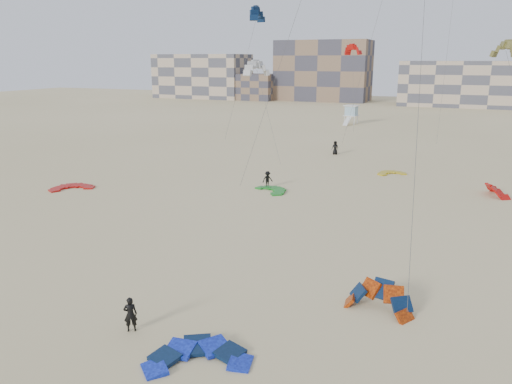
% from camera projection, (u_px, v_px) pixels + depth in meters
% --- Properties ---
extents(ground, '(320.00, 320.00, 0.00)m').
position_uv_depth(ground, '(198.00, 315.00, 25.06)').
color(ground, beige).
rests_on(ground, ground).
extents(kite_ground_blue, '(5.71, 5.80, 1.37)m').
position_uv_depth(kite_ground_blue, '(198.00, 361.00, 21.21)').
color(kite_ground_blue, '#1A3DF0').
rests_on(kite_ground_blue, ground).
extents(kite_ground_orange, '(4.10, 4.09, 3.49)m').
position_uv_depth(kite_ground_orange, '(378.00, 310.00, 25.53)').
color(kite_ground_orange, '#E84E08').
rests_on(kite_ground_orange, ground).
extents(kite_ground_red, '(5.49, 5.50, 0.65)m').
position_uv_depth(kite_ground_red, '(72.00, 189.00, 49.47)').
color(kite_ground_red, '#C30008').
rests_on(kite_ground_red, ground).
extents(kite_ground_green, '(4.72, 4.76, 0.61)m').
position_uv_depth(kite_ground_green, '(272.00, 191.00, 48.53)').
color(kite_ground_green, '#1C882A').
rests_on(kite_ground_green, ground).
extents(kite_ground_red_far, '(4.00, 3.90, 3.12)m').
position_uv_depth(kite_ground_red_far, '(497.00, 196.00, 46.97)').
color(kite_ground_red_far, '#C30008').
rests_on(kite_ground_red_far, ground).
extents(kite_ground_yellow, '(4.12, 4.17, 0.55)m').
position_uv_depth(kite_ground_yellow, '(391.00, 174.00, 55.73)').
color(kite_ground_yellow, gold).
rests_on(kite_ground_yellow, ground).
extents(kitesurfer_main, '(0.75, 0.69, 1.72)m').
position_uv_depth(kitesurfer_main, '(130.00, 314.00, 23.36)').
color(kitesurfer_main, black).
rests_on(kitesurfer_main, ground).
extents(kitesurfer_c, '(1.20, 1.20, 1.67)m').
position_uv_depth(kitesurfer_c, '(268.00, 179.00, 49.71)').
color(kitesurfer_c, black).
rests_on(kitesurfer_c, ground).
extents(kitesurfer_e, '(0.89, 0.59, 1.81)m').
position_uv_depth(kitesurfer_e, '(335.00, 148.00, 67.08)').
color(kitesurfer_e, black).
rests_on(kitesurfer_e, ground).
extents(kite_fly_grey, '(7.87, 8.55, 11.50)m').
position_uv_depth(kite_fly_grey, '(257.00, 70.00, 61.22)').
color(kite_fly_grey, silver).
rests_on(kite_fly_grey, ground).
extents(kite_fly_olive, '(6.12, 6.59, 13.49)m').
position_uv_depth(kite_fly_olive, '(506.00, 50.00, 48.71)').
color(kite_fly_olive, brown).
rests_on(kite_fly_olive, ground).
extents(kite_fly_navy, '(5.07, 7.49, 18.90)m').
position_uv_depth(kite_fly_navy, '(257.00, 16.00, 72.65)').
color(kite_fly_navy, '#0A1D43').
rests_on(kite_fly_navy, ground).
extents(kite_fly_red, '(4.37, 4.39, 13.94)m').
position_uv_depth(kite_fly_red, '(353.00, 51.00, 76.41)').
color(kite_fly_red, '#C30008').
rests_on(kite_fly_red, ground).
extents(lifeguard_tower_far, '(2.89, 5.20, 3.69)m').
position_uv_depth(lifeguard_tower_far, '(351.00, 115.00, 98.30)').
color(lifeguard_tower_far, white).
rests_on(lifeguard_tower_far, ground).
extents(condo_west_a, '(30.00, 15.00, 14.00)m').
position_uv_depth(condo_west_a, '(203.00, 76.00, 165.20)').
color(condo_west_a, tan).
rests_on(condo_west_a, ground).
extents(condo_west_b, '(28.00, 14.00, 18.00)m').
position_uv_depth(condo_west_b, '(323.00, 71.00, 153.43)').
color(condo_west_b, '#7C614B').
rests_on(condo_west_b, ground).
extents(condo_mid, '(32.00, 16.00, 12.00)m').
position_uv_depth(condo_mid, '(462.00, 84.00, 135.82)').
color(condo_mid, tan).
rests_on(condo_mid, ground).
extents(condo_fill_left, '(12.00, 10.00, 8.00)m').
position_uv_depth(condo_fill_left, '(256.00, 87.00, 156.78)').
color(condo_fill_left, '#7C614B').
rests_on(condo_fill_left, ground).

